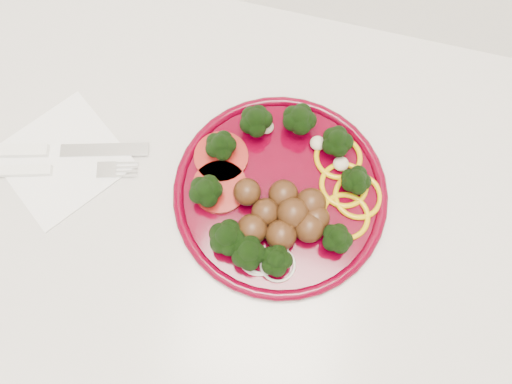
% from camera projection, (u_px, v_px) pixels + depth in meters
% --- Properties ---
extents(counter, '(2.40, 0.60, 0.90)m').
position_uv_depth(counter, '(185.00, 244.00, 1.10)').
color(counter, beige).
rests_on(counter, ground).
extents(plate, '(0.28, 0.28, 0.06)m').
position_uv_depth(plate, '(281.00, 194.00, 0.64)').
color(plate, '#4E0011').
rests_on(plate, counter).
extents(napkin, '(0.20, 0.20, 0.00)m').
position_uv_depth(napkin, '(63.00, 159.00, 0.67)').
color(napkin, white).
rests_on(napkin, counter).
extents(knife, '(0.22, 0.08, 0.01)m').
position_uv_depth(knife, '(43.00, 151.00, 0.67)').
color(knife, silver).
rests_on(knife, napkin).
extents(fork, '(0.19, 0.07, 0.01)m').
position_uv_depth(fork, '(38.00, 171.00, 0.66)').
color(fork, white).
rests_on(fork, napkin).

